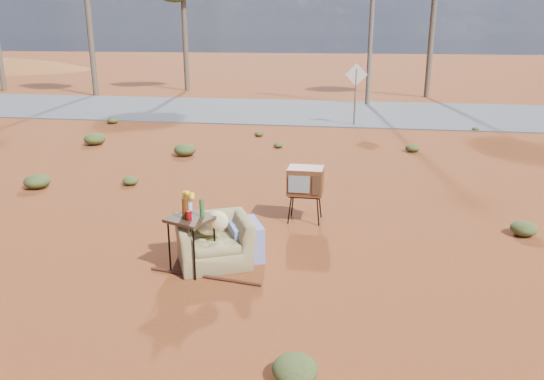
# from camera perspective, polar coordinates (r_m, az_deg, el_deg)

# --- Properties ---
(ground) EXTENTS (140.00, 140.00, 0.00)m
(ground) POSITION_cam_1_polar(r_m,az_deg,el_deg) (8.04, -3.53, -7.63)
(ground) COLOR maroon
(ground) RESTS_ON ground
(highway) EXTENTS (140.00, 7.00, 0.04)m
(highway) POSITION_cam_1_polar(r_m,az_deg,el_deg) (22.43, 5.07, 8.39)
(highway) COLOR #565659
(highway) RESTS_ON ground
(armchair) EXTENTS (1.39, 1.26, 0.94)m
(armchair) POSITION_cam_1_polar(r_m,az_deg,el_deg) (7.87, -5.69, -4.76)
(armchair) COLOR olive
(armchair) RESTS_ON ground
(tv_unit) EXTENTS (0.62, 0.51, 0.99)m
(tv_unit) POSITION_cam_1_polar(r_m,az_deg,el_deg) (9.43, 3.62, 0.91)
(tv_unit) COLOR black
(tv_unit) RESTS_ON ground
(side_table) EXTENTS (0.74, 0.74, 1.13)m
(side_table) POSITION_cam_1_polar(r_m,az_deg,el_deg) (7.55, -8.78, -2.61)
(side_table) COLOR #3D2716
(side_table) RESTS_ON ground
(rusty_bar) EXTENTS (1.66, 0.30, 0.04)m
(rusty_bar) POSITION_cam_1_polar(r_m,az_deg,el_deg) (7.56, -7.27, -9.22)
(rusty_bar) COLOR #4A1F13
(rusty_bar) RESTS_ON ground
(road_sign) EXTENTS (0.78, 0.06, 2.19)m
(road_sign) POSITION_cam_1_polar(r_m,az_deg,el_deg) (19.20, 9.01, 11.27)
(road_sign) COLOR brown
(road_sign) RESTS_ON ground
(utility_pole_center) EXTENTS (1.40, 0.20, 8.00)m
(utility_pole_center) POSITION_cam_1_polar(r_m,az_deg,el_deg) (24.63, 10.71, 18.57)
(utility_pole_center) COLOR brown
(utility_pole_center) RESTS_ON ground
(scrub_patch) EXTENTS (17.49, 8.07, 0.33)m
(scrub_patch) POSITION_cam_1_polar(r_m,az_deg,el_deg) (12.22, -2.74, 1.76)
(scrub_patch) COLOR #4C5726
(scrub_patch) RESTS_ON ground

